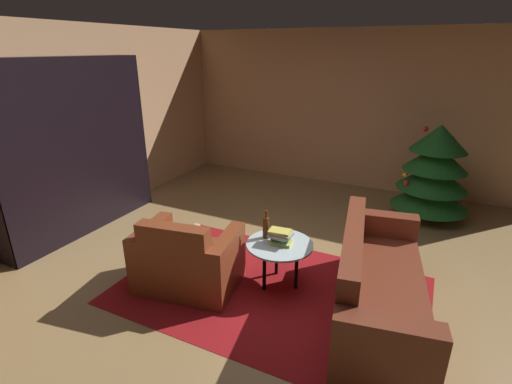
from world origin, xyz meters
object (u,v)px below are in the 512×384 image
Objects in this scene: coffee_table at (280,248)px; book_stack_on_table at (281,237)px; armchair_red at (187,261)px; bottle_on_table at (266,227)px; couch_red at (376,289)px; bookshelf_unit at (84,148)px; decorated_tree at (434,172)px.

book_stack_on_table is at bearing -5.36° from coffee_table.
bottle_on_table is (0.63, 0.48, 0.30)m from armchair_red.
armchair_red is at bearing -142.68° from bottle_on_table.
book_stack_on_table reaches higher than coffee_table.
couch_red is 1.18m from bottle_on_table.
bookshelf_unit is at bearing 175.73° from book_stack_on_table.
bookshelf_unit is 2.24m from armchair_red.
bottle_on_table is at bearing -3.40° from bookshelf_unit.
armchair_red is 0.54× the size of couch_red.
book_stack_on_table is (-0.95, 0.10, 0.25)m from couch_red.
bookshelf_unit is 2.87m from book_stack_on_table.
couch_red is 2.60m from decorated_tree.
bottle_on_table reaches higher than book_stack_on_table.
armchair_red is 1.61× the size of coffee_table.
decorated_tree is at bearing 54.23° from armchair_red.
book_stack_on_table is at bearing 173.99° from couch_red.
decorated_tree reaches higher than armchair_red.
book_stack_on_table is 0.80× the size of bottle_on_table.
bottle_on_table is at bearing 37.32° from armchair_red.
bottle_on_table is at bearing 163.02° from coffee_table.
book_stack_on_table is at bearing -4.27° from bookshelf_unit.
bottle_on_table is at bearing 172.26° from couch_red.
armchair_red is 1.79m from couch_red.
decorated_tree is at bearing 62.79° from book_stack_on_table.
armchair_red is 0.96m from book_stack_on_table.
bookshelf_unit reaches higher than bottle_on_table.
couch_red is at bearing -6.01° from book_stack_on_table.
coffee_table is 2.75× the size of book_stack_on_table.
book_stack_on_table is (2.81, -0.21, -0.53)m from bookshelf_unit.
armchair_red is at bearing -152.22° from book_stack_on_table.
couch_red is (1.76, 0.33, 0.01)m from armchair_red.
coffee_table is at bearing 28.02° from armchair_red.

